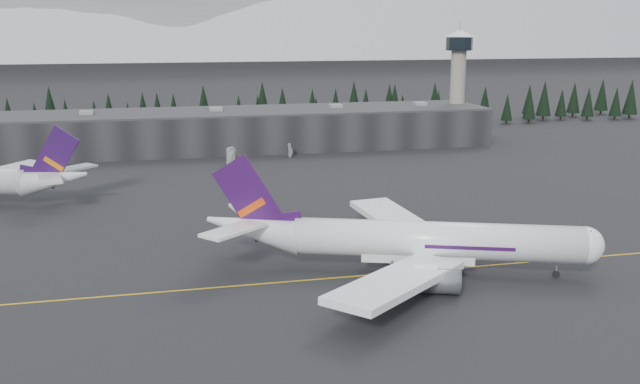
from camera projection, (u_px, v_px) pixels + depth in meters
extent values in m
plane|color=black|center=(348.00, 273.00, 116.53)|extent=(1400.00, 1400.00, 0.00)
cube|color=gold|center=(351.00, 277.00, 114.63)|extent=(400.00, 0.40, 0.02)
cube|color=black|center=(247.00, 130.00, 233.67)|extent=(160.00, 30.00, 12.00)
cube|color=#333335|center=(247.00, 111.00, 232.23)|extent=(160.00, 30.00, 0.60)
cylinder|color=gray|center=(457.00, 94.00, 250.88)|extent=(5.20, 5.20, 32.00)
cylinder|color=black|center=(459.00, 44.00, 246.94)|extent=(9.20, 9.20, 4.50)
cone|color=silver|center=(460.00, 34.00, 246.16)|extent=(10.00, 10.00, 2.00)
cube|color=black|center=(234.00, 112.00, 268.41)|extent=(360.00, 20.00, 15.00)
cylinder|color=white|center=(437.00, 240.00, 115.30)|extent=(45.53, 21.55, 6.03)
sphere|color=white|center=(585.00, 245.00, 112.60)|extent=(6.03, 6.03, 6.03)
cone|color=white|center=(254.00, 229.00, 118.63)|extent=(17.94, 11.47, 8.74)
cube|color=white|center=(400.00, 223.00, 131.44)|extent=(11.86, 29.02, 2.58)
cylinder|color=gray|center=(434.00, 242.00, 125.78)|extent=(7.45, 5.83, 3.82)
cube|color=white|center=(398.00, 281.00, 101.31)|extent=(26.34, 24.82, 2.58)
cylinder|color=gray|center=(439.00, 281.00, 106.34)|extent=(7.45, 5.83, 3.82)
cube|color=#300E45|center=(250.00, 199.00, 117.52)|extent=(12.14, 4.84, 14.98)
cube|color=#DE450D|center=(252.00, 207.00, 117.84)|extent=(4.80, 2.21, 3.69)
cube|color=white|center=(250.00, 211.00, 124.37)|extent=(6.37, 11.68, 0.50)
cube|color=white|center=(233.00, 230.00, 112.71)|extent=(11.39, 10.57, 0.50)
cylinder|color=black|center=(557.00, 268.00, 113.98)|extent=(0.50, 0.50, 3.02)
cylinder|color=black|center=(393.00, 254.00, 121.42)|extent=(0.50, 0.50, 3.02)
cylinder|color=black|center=(392.00, 271.00, 112.67)|extent=(0.50, 0.50, 3.02)
cone|color=silver|center=(54.00, 179.00, 158.09)|extent=(17.21, 10.61, 8.38)
cube|color=#280E43|center=(54.00, 157.00, 156.93)|extent=(11.75, 4.32, 14.37)
cube|color=#C7660B|center=(54.00, 164.00, 157.27)|extent=(4.64, 2.00, 3.54)
cube|color=silver|center=(50.00, 179.00, 152.00)|extent=(6.39, 11.27, 0.48)
cube|color=silver|center=(73.00, 168.00, 163.23)|extent=(10.82, 10.29, 0.48)
imported|color=white|center=(231.00, 163.00, 204.78)|extent=(4.34, 6.18, 1.56)
imported|color=silver|center=(290.00, 155.00, 218.12)|extent=(4.60, 2.18, 1.52)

